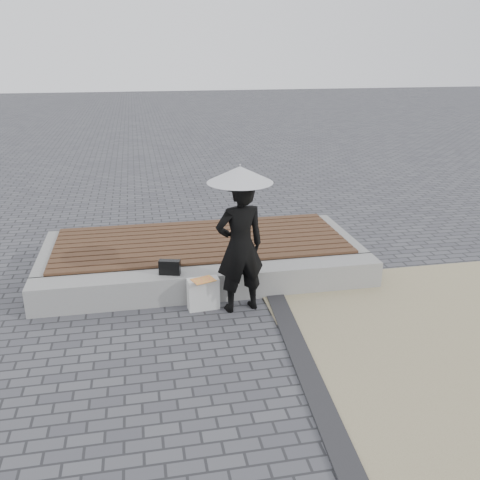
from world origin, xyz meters
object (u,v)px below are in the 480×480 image
woman (240,246)px  handbag (170,267)px  canvas_tote (203,294)px  seating_ledge (212,283)px  parasol (240,174)px

woman → handbag: size_ratio=6.19×
canvas_tote → woman: bearing=-17.3°
seating_ledge → canvas_tote: (-0.17, -0.36, 0.02)m
seating_ledge → woman: size_ratio=2.75×
woman → handbag: 1.09m
woman → parasol: bearing=-114.9°
woman → seating_ledge: bearing=-66.5°
seating_ledge → handbag: 0.66m
handbag → seating_ledge: bearing=18.8°
handbag → woman: bearing=-9.9°
seating_ledge → handbag: bearing=-177.3°
woman → canvas_tote: 0.85m
woman → canvas_tote: (-0.49, 0.10, -0.69)m
parasol → canvas_tote: bearing=168.0°
canvas_tote → seating_ledge: bearing=59.8°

